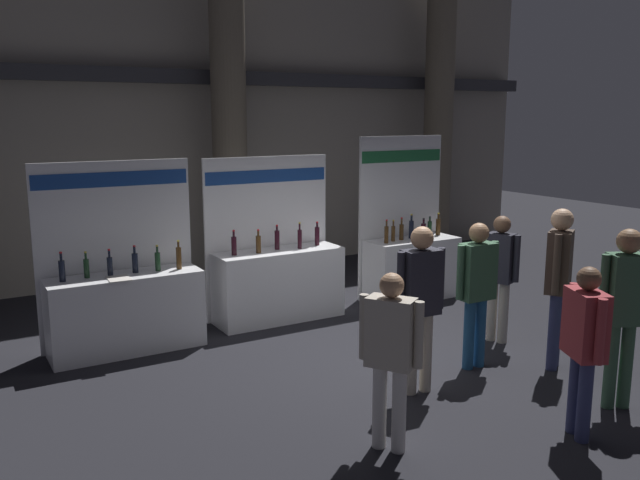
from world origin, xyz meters
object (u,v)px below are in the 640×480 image
at_px(visitor_2, 584,337).
at_px(visitor_7, 559,274).
at_px(exhibitor_booth_0, 125,304).
at_px(visitor_3, 624,302).
at_px(visitor_0, 477,283).
at_px(trash_bin, 612,297).
at_px(exhibitor_booth_2, 410,260).
at_px(exhibitor_booth_1, 277,278).
at_px(visitor_4, 420,295).
at_px(visitor_5, 390,347).
at_px(visitor_6, 500,269).

distance_m(visitor_2, visitor_7, 1.70).
height_order(exhibitor_booth_0, visitor_3, exhibitor_booth_0).
height_order(visitor_0, visitor_3, visitor_3).
bearing_deg(trash_bin, visitor_7, -158.49).
xyz_separation_m(visitor_0, visitor_2, (-0.36, -1.72, -0.06)).
bearing_deg(visitor_7, exhibitor_booth_2, -129.62).
distance_m(trash_bin, visitor_3, 3.33).
xyz_separation_m(exhibitor_booth_1, exhibitor_booth_2, (2.29, -0.09, 0.01)).
bearing_deg(exhibitor_booth_1, visitor_4, -87.85).
distance_m(exhibitor_booth_0, visitor_4, 3.67).
bearing_deg(visitor_5, visitor_7, -110.87).
bearing_deg(visitor_5, trash_bin, -106.33).
relative_size(visitor_2, visitor_3, 0.87).
height_order(visitor_4, visitor_6, visitor_4).
bearing_deg(exhibitor_booth_1, visitor_6, -49.01).
bearing_deg(exhibitor_booth_2, visitor_4, -126.66).
bearing_deg(visitor_2, exhibitor_booth_2, -173.79).
bearing_deg(visitor_6, visitor_2, 129.03).
distance_m(exhibitor_booth_1, visitor_6, 3.04).
bearing_deg(exhibitor_booth_1, visitor_0, -68.47).
xyz_separation_m(exhibitor_booth_1, visitor_6, (1.98, -2.28, 0.35)).
xyz_separation_m(exhibitor_booth_2, visitor_6, (-0.31, -2.19, 0.34)).
height_order(visitor_2, visitor_4, visitor_4).
height_order(exhibitor_booth_1, visitor_7, exhibitor_booth_1).
distance_m(visitor_6, visitor_7, 0.99).
height_order(visitor_0, visitor_7, visitor_7).
xyz_separation_m(trash_bin, visitor_0, (-3.07, -0.44, 0.71)).
xyz_separation_m(visitor_0, visitor_6, (0.88, 0.51, -0.05)).
bearing_deg(exhibitor_booth_0, visitor_7, -37.08).
relative_size(visitor_0, visitor_3, 0.94).
height_order(visitor_0, visitor_2, visitor_0).
relative_size(exhibitor_booth_2, visitor_0, 1.51).
distance_m(exhibitor_booth_0, trash_bin, 6.72).
bearing_deg(exhibitor_booth_1, exhibitor_booth_0, -175.16).
bearing_deg(visitor_2, visitor_3, 129.83).
height_order(exhibitor_booth_2, visitor_6, exhibitor_booth_2).
bearing_deg(exhibitor_booth_0, exhibitor_booth_2, 1.23).
xyz_separation_m(exhibitor_booth_1, visitor_2, (0.74, -4.51, 0.35)).
height_order(exhibitor_booth_0, visitor_5, exhibitor_booth_0).
relative_size(exhibitor_booth_1, trash_bin, 3.95).
bearing_deg(visitor_0, visitor_5, -150.46).
distance_m(exhibitor_booth_2, visitor_5, 4.91).
relative_size(visitor_2, visitor_6, 0.97).
height_order(visitor_6, visitor_7, visitor_7).
height_order(exhibitor_booth_0, exhibitor_booth_1, exhibitor_booth_0).
bearing_deg(exhibitor_booth_0, trash_bin, -18.88).
xyz_separation_m(exhibitor_booth_2, visitor_7, (-0.41, -3.17, 0.50)).
bearing_deg(visitor_7, visitor_5, -20.54).
height_order(visitor_3, visitor_5, visitor_3).
bearing_deg(visitor_5, visitor_2, -145.50).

